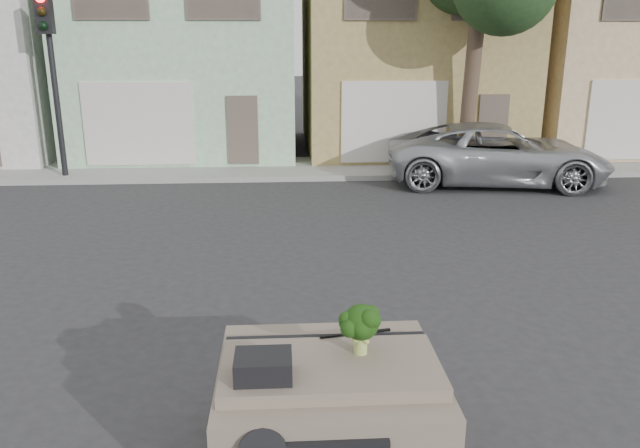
{
  "coord_description": "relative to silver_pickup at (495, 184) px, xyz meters",
  "views": [
    {
      "loc": [
        -0.39,
        -8.01,
        3.85
      ],
      "look_at": [
        0.13,
        0.5,
        1.3
      ],
      "focal_mm": 35.0,
      "sensor_mm": 36.0,
      "label": 1
    }
  ],
  "objects": [
    {
      "name": "broccoli",
      "position": [
        -5.17,
        -11.42,
        1.36
      ],
      "size": [
        0.47,
        0.47,
        0.48
      ],
      "primitive_type": "cube",
      "rotation": [
        0.0,
        0.0,
        1.34
      ],
      "color": "black",
      "rests_on": "car_dashboard"
    },
    {
      "name": "townhouse_mint",
      "position": [
        -8.95,
        6.07,
        3.77
      ],
      "size": [
        7.2,
        8.2,
        7.55
      ],
      "primitive_type": "cube",
      "color": "#A5D0A6",
      "rests_on": "ground"
    },
    {
      "name": "townhouse_beige",
      "position": [
        6.05,
        6.07,
        3.77
      ],
      "size": [
        7.2,
        8.2,
        7.55
      ],
      "primitive_type": "cube",
      "color": "#D4B486",
      "rests_on": "ground"
    },
    {
      "name": "car_dashboard",
      "position": [
        -5.45,
        -11.43,
        0.56
      ],
      "size": [
        2.0,
        1.8,
        1.12
      ],
      "primitive_type": "cube",
      "color": "#786A5A",
      "rests_on": "ground"
    },
    {
      "name": "townhouse_tan",
      "position": [
        -1.45,
        6.07,
        3.77
      ],
      "size": [
        7.2,
        8.2,
        7.55
      ],
      "primitive_type": "cube",
      "color": "tan",
      "rests_on": "ground"
    },
    {
      "name": "traffic_signal",
      "position": [
        -11.95,
        1.07,
        2.55
      ],
      "size": [
        0.4,
        0.4,
        5.1
      ],
      "primitive_type": "cube",
      "color": "black",
      "rests_on": "ground"
    },
    {
      "name": "wiper_arm",
      "position": [
        -5.17,
        -11.05,
        1.13
      ],
      "size": [
        0.69,
        0.15,
        0.02
      ],
      "primitive_type": "cube",
      "rotation": [
        0.0,
        0.0,
        0.17
      ],
      "color": "black",
      "rests_on": "car_dashboard"
    },
    {
      "name": "tree_near",
      "position": [
        -0.45,
        1.37,
        4.25
      ],
      "size": [
        4.4,
        4.0,
        8.5
      ],
      "primitive_type": "cube",
      "color": "#203C1B",
      "rests_on": "ground"
    },
    {
      "name": "instrument_hump",
      "position": [
        -6.03,
        -11.78,
        1.22
      ],
      "size": [
        0.48,
        0.38,
        0.2
      ],
      "primitive_type": "cube",
      "color": "black",
      "rests_on": "car_dashboard"
    },
    {
      "name": "sidewalk",
      "position": [
        -5.45,
        2.07,
        0.07
      ],
      "size": [
        40.0,
        3.0,
        0.15
      ],
      "primitive_type": "cube",
      "color": "gray",
      "rests_on": "ground"
    },
    {
      "name": "ground_plane",
      "position": [
        -5.45,
        -8.43,
        0.0
      ],
      "size": [
        120.0,
        120.0,
        0.0
      ],
      "primitive_type": "plane",
      "color": "#303033",
      "rests_on": "ground"
    },
    {
      "name": "silver_pickup",
      "position": [
        0.0,
        0.0,
        0.0
      ],
      "size": [
        6.27,
        3.6,
        1.65
      ],
      "primitive_type": "imported",
      "rotation": [
        0.0,
        0.0,
        1.42
      ],
      "color": "#AAACB2",
      "rests_on": "ground"
    }
  ]
}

